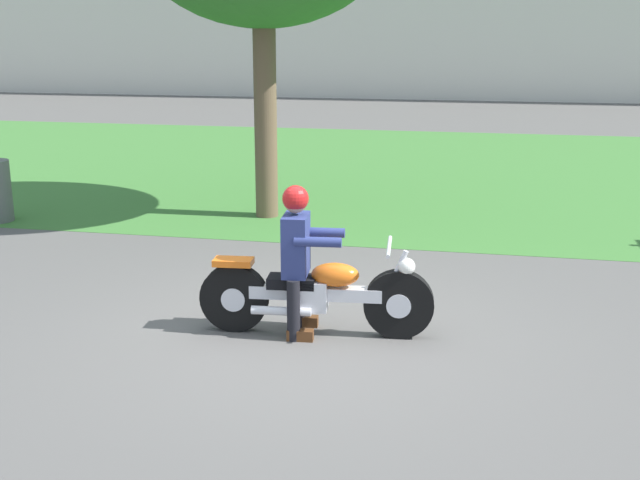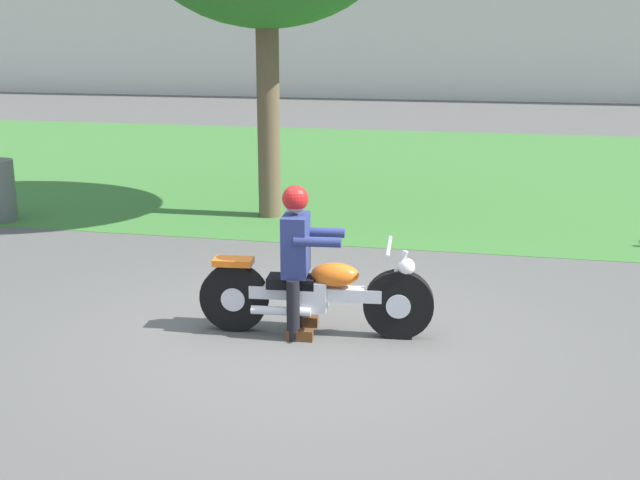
# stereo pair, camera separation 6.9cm
# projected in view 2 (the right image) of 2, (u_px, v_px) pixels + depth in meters

# --- Properties ---
(ground) EXTENTS (120.00, 120.00, 0.00)m
(ground) POSITION_uv_depth(u_px,v_px,m) (301.00, 334.00, 7.50)
(ground) COLOR #565451
(grass_verge) EXTENTS (60.00, 12.00, 0.01)m
(grass_verge) POSITION_uv_depth(u_px,v_px,m) (407.00, 169.00, 16.10)
(grass_verge) COLOR #3D7533
(grass_verge) RESTS_ON ground
(motorcycle_lead) EXTENTS (2.17, 0.66, 0.88)m
(motorcycle_lead) POSITION_uv_depth(u_px,v_px,m) (316.00, 294.00, 7.40)
(motorcycle_lead) COLOR black
(motorcycle_lead) RESTS_ON ground
(rider_lead) EXTENTS (0.57, 0.49, 1.40)m
(rider_lead) POSITION_uv_depth(u_px,v_px,m) (298.00, 248.00, 7.31)
(rider_lead) COLOR black
(rider_lead) RESTS_ON ground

